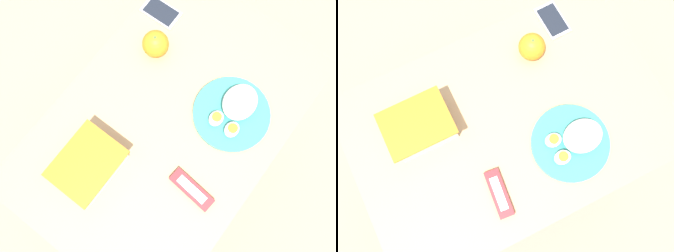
% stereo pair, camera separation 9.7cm
% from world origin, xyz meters
% --- Properties ---
extents(ground_plane, '(10.00, 10.00, 0.00)m').
position_xyz_m(ground_plane, '(0.00, 0.00, 0.00)').
color(ground_plane, gray).
extents(table, '(0.97, 0.64, 0.74)m').
position_xyz_m(table, '(0.00, 0.00, 0.59)').
color(table, tan).
rests_on(table, ground_plane).
extents(food_container, '(0.19, 0.15, 0.09)m').
position_xyz_m(food_container, '(-0.24, 0.10, 0.78)').
color(food_container, white).
rests_on(food_container, table).
extents(orange_fruit, '(0.08, 0.08, 0.08)m').
position_xyz_m(orange_fruit, '(0.17, 0.18, 0.78)').
color(orange_fruit, orange).
rests_on(orange_fruit, table).
extents(rice_plate, '(0.24, 0.24, 0.07)m').
position_xyz_m(rice_plate, '(0.14, -0.14, 0.76)').
color(rice_plate, teal).
rests_on(rice_plate, table).
extents(candy_bar, '(0.06, 0.14, 0.02)m').
position_xyz_m(candy_bar, '(-0.12, -0.18, 0.75)').
color(candy_bar, '#B7282D').
rests_on(candy_bar, table).
extents(cell_phone, '(0.08, 0.13, 0.01)m').
position_xyz_m(cell_phone, '(0.28, 0.24, 0.75)').
color(cell_phone, '#ADADB2').
rests_on(cell_phone, table).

